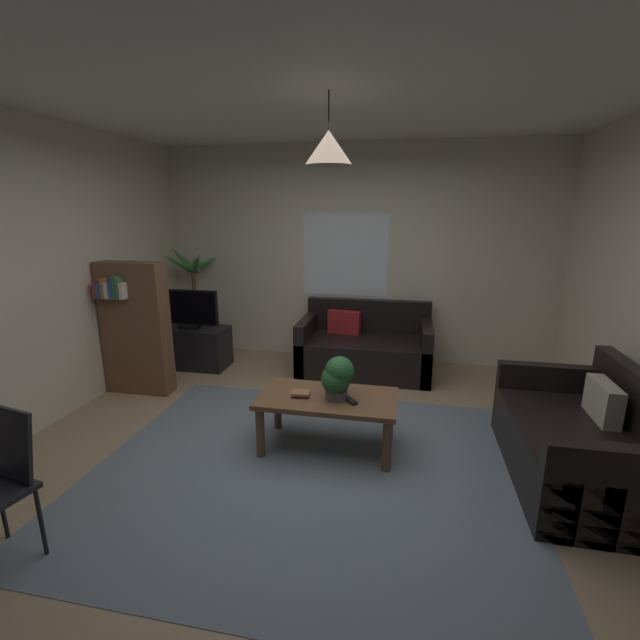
{
  "coord_description": "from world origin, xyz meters",
  "views": [
    {
      "loc": [
        0.67,
        -3.02,
        1.93
      ],
      "look_at": [
        0.0,
        0.3,
        1.05
      ],
      "focal_mm": 24.33,
      "sensor_mm": 36.0,
      "label": 1
    }
  ],
  "objects_px": {
    "tv": "(188,309)",
    "book_on_table_0": "(302,395)",
    "couch_under_window": "(365,349)",
    "book_on_table_1": "(301,393)",
    "couch_right_side": "(582,445)",
    "pendant_lamp": "(329,148)",
    "potted_plant_on_table": "(337,377)",
    "coffee_table": "(327,405)",
    "remote_on_table_0": "(350,400)",
    "bookshelf_corner": "(135,327)",
    "potted_palm_corner": "(195,303)",
    "tv_stand": "(192,347)"
  },
  "relations": [
    {
      "from": "remote_on_table_0",
      "to": "pendant_lamp",
      "type": "height_order",
      "value": "pendant_lamp"
    },
    {
      "from": "tv",
      "to": "book_on_table_1",
      "type": "bearing_deg",
      "value": -41.25
    },
    {
      "from": "remote_on_table_0",
      "to": "potted_plant_on_table",
      "type": "height_order",
      "value": "potted_plant_on_table"
    },
    {
      "from": "tv",
      "to": "pendant_lamp",
      "type": "xyz_separation_m",
      "value": [
        2.0,
        -1.53,
        1.59
      ]
    },
    {
      "from": "coffee_table",
      "to": "remote_on_table_0",
      "type": "height_order",
      "value": "remote_on_table_0"
    },
    {
      "from": "book_on_table_1",
      "to": "potted_palm_corner",
      "type": "xyz_separation_m",
      "value": [
        -1.97,
        2.09,
        0.21
      ]
    },
    {
      "from": "couch_under_window",
      "to": "remote_on_table_0",
      "type": "xyz_separation_m",
      "value": [
        0.07,
        -1.87,
        0.2
      ]
    },
    {
      "from": "couch_right_side",
      "to": "couch_under_window",
      "type": "bearing_deg",
      "value": -136.93
    },
    {
      "from": "couch_under_window",
      "to": "tv",
      "type": "height_order",
      "value": "tv"
    },
    {
      "from": "coffee_table",
      "to": "book_on_table_0",
      "type": "bearing_deg",
      "value": -171.54
    },
    {
      "from": "couch_right_side",
      "to": "coffee_table",
      "type": "bearing_deg",
      "value": -92.01
    },
    {
      "from": "book_on_table_0",
      "to": "remote_on_table_0",
      "type": "distance_m",
      "value": 0.4
    },
    {
      "from": "book_on_table_1",
      "to": "potted_plant_on_table",
      "type": "xyz_separation_m",
      "value": [
        0.3,
        0.02,
        0.15
      ]
    },
    {
      "from": "book_on_table_0",
      "to": "potted_palm_corner",
      "type": "relative_size",
      "value": 0.09
    },
    {
      "from": "book_on_table_0",
      "to": "tv_stand",
      "type": "relative_size",
      "value": 0.15
    },
    {
      "from": "couch_under_window",
      "to": "book_on_table_1",
      "type": "relative_size",
      "value": 10.95
    },
    {
      "from": "pendant_lamp",
      "to": "couch_under_window",
      "type": "bearing_deg",
      "value": 86.08
    },
    {
      "from": "pendant_lamp",
      "to": "tv",
      "type": "bearing_deg",
      "value": 142.61
    },
    {
      "from": "coffee_table",
      "to": "bookshelf_corner",
      "type": "height_order",
      "value": "bookshelf_corner"
    },
    {
      "from": "potted_palm_corner",
      "to": "pendant_lamp",
      "type": "distance_m",
      "value": 3.42
    },
    {
      "from": "couch_under_window",
      "to": "potted_palm_corner",
      "type": "distance_m",
      "value": 2.36
    },
    {
      "from": "book_on_table_0",
      "to": "book_on_table_1",
      "type": "relative_size",
      "value": 0.93
    },
    {
      "from": "tv",
      "to": "book_on_table_0",
      "type": "bearing_deg",
      "value": -40.97
    },
    {
      "from": "bookshelf_corner",
      "to": "pendant_lamp",
      "type": "relative_size",
      "value": 2.89
    },
    {
      "from": "book_on_table_0",
      "to": "bookshelf_corner",
      "type": "bearing_deg",
      "value": 158.88
    },
    {
      "from": "book_on_table_1",
      "to": "bookshelf_corner",
      "type": "distance_m",
      "value": 2.14
    },
    {
      "from": "couch_under_window",
      "to": "potted_palm_corner",
      "type": "xyz_separation_m",
      "value": [
        -2.31,
        0.25,
        0.42
      ]
    },
    {
      "from": "coffee_table",
      "to": "tv",
      "type": "bearing_deg",
      "value": 142.61
    },
    {
      "from": "remote_on_table_0",
      "to": "potted_plant_on_table",
      "type": "distance_m",
      "value": 0.2
    },
    {
      "from": "potted_plant_on_table",
      "to": "tv",
      "type": "relative_size",
      "value": 0.46
    },
    {
      "from": "pendant_lamp",
      "to": "couch_right_side",
      "type": "bearing_deg",
      "value": -2.01
    },
    {
      "from": "book_on_table_0",
      "to": "tv_stand",
      "type": "height_order",
      "value": "tv_stand"
    },
    {
      "from": "remote_on_table_0",
      "to": "couch_under_window",
      "type": "bearing_deg",
      "value": 52.72
    },
    {
      "from": "book_on_table_0",
      "to": "tv_stand",
      "type": "distance_m",
      "value": 2.41
    },
    {
      "from": "potted_palm_corner",
      "to": "book_on_table_1",
      "type": "bearing_deg",
      "value": -46.71
    },
    {
      "from": "bookshelf_corner",
      "to": "couch_under_window",
      "type": "bearing_deg",
      "value": 24.85
    },
    {
      "from": "potted_plant_on_table",
      "to": "couch_under_window",
      "type": "bearing_deg",
      "value": 88.73
    },
    {
      "from": "remote_on_table_0",
      "to": "couch_right_side",
      "type": "bearing_deg",
      "value": -39.43
    },
    {
      "from": "coffee_table",
      "to": "tv",
      "type": "xyz_separation_m",
      "value": [
        -2.0,
        1.53,
        0.36
      ]
    },
    {
      "from": "coffee_table",
      "to": "book_on_table_1",
      "type": "distance_m",
      "value": 0.24
    },
    {
      "from": "book_on_table_1",
      "to": "bookshelf_corner",
      "type": "height_order",
      "value": "bookshelf_corner"
    },
    {
      "from": "tv",
      "to": "pendant_lamp",
      "type": "relative_size",
      "value": 1.56
    },
    {
      "from": "book_on_table_1",
      "to": "pendant_lamp",
      "type": "distance_m",
      "value": 1.86
    },
    {
      "from": "potted_plant_on_table",
      "to": "remote_on_table_0",
      "type": "bearing_deg",
      "value": -19.75
    },
    {
      "from": "book_on_table_1",
      "to": "remote_on_table_0",
      "type": "distance_m",
      "value": 0.4
    },
    {
      "from": "book_on_table_0",
      "to": "bookshelf_corner",
      "type": "height_order",
      "value": "bookshelf_corner"
    },
    {
      "from": "coffee_table",
      "to": "book_on_table_1",
      "type": "xyz_separation_m",
      "value": [
        -0.21,
        -0.04,
        0.1
      ]
    },
    {
      "from": "tv",
      "to": "bookshelf_corner",
      "type": "xyz_separation_m",
      "value": [
        -0.18,
        -0.8,
        -0.03
      ]
    },
    {
      "from": "tv_stand",
      "to": "bookshelf_corner",
      "type": "distance_m",
      "value": 0.96
    },
    {
      "from": "couch_right_side",
      "to": "tv_stand",
      "type": "bearing_deg",
      "value": -112.66
    }
  ]
}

